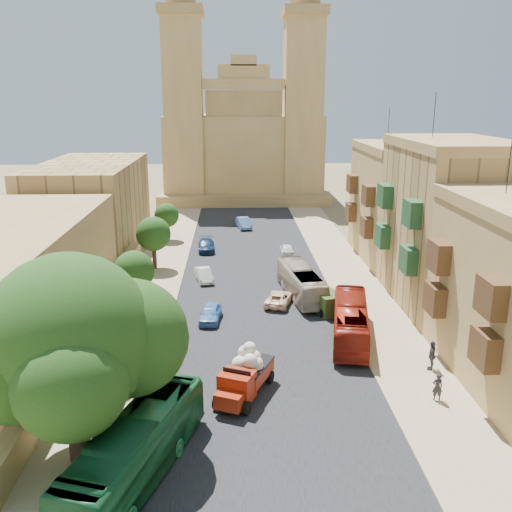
{
  "coord_description": "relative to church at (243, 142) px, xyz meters",
  "views": [
    {
      "loc": [
        -1.94,
        -20.54,
        17.08
      ],
      "look_at": [
        0.0,
        26.0,
        4.0
      ],
      "focal_mm": 40.0,
      "sensor_mm": 36.0,
      "label": 1
    }
  ],
  "objects": [
    {
      "name": "bus_green_north",
      "position": [
        -6.5,
        -76.31,
        -8.0
      ],
      "size": [
        5.81,
        11.13,
        3.03
      ],
      "primitive_type": "imported",
      "rotation": [
        0.0,
        0.0,
        -0.32
      ],
      "color": "#16572C",
      "rests_on": "ground"
    },
    {
      "name": "townhouse_c",
      "position": [
        15.95,
        -53.61,
        -2.61
      ],
      "size": [
        9.0,
        14.0,
        17.4
      ],
      "color": "tan",
      "rests_on": "ground"
    },
    {
      "name": "street_tree_d",
      "position": [
        -10.0,
        -30.61,
        -6.44
      ],
      "size": [
        2.99,
        2.99,
        4.6
      ],
      "color": "#37251B",
      "rests_on": "ground"
    },
    {
      "name": "west_wall",
      "position": [
        -12.5,
        -58.61,
        -8.62
      ],
      "size": [
        1.0,
        40.0,
        1.8
      ],
      "primitive_type": "cube",
      "color": "#A8854C",
      "rests_on": "ground"
    },
    {
      "name": "street_tree_c",
      "position": [
        -10.0,
        -42.61,
        -5.89
      ],
      "size": [
        3.52,
        3.52,
        5.41
      ],
      "color": "#37251B",
      "rests_on": "ground"
    },
    {
      "name": "kerb_west",
      "position": [
        -7.0,
        -48.61,
        -9.46
      ],
      "size": [
        0.25,
        140.0,
        0.12
      ],
      "primitive_type": "cube",
      "color": "#9D8B67",
      "rests_on": "ground"
    },
    {
      "name": "kerb_east",
      "position": [
        7.0,
        -48.61,
        -9.46
      ],
      "size": [
        0.25,
        140.0,
        0.12
      ],
      "primitive_type": "cube",
      "color": "#9D8B67",
      "rests_on": "ground"
    },
    {
      "name": "car_white_b",
      "position": [
        4.05,
        -38.02,
        -8.9
      ],
      "size": [
        1.46,
        3.62,
        1.23
      ],
      "primitive_type": "imported",
      "rotation": [
        0.0,
        0.0,
        3.14
      ],
      "color": "white",
      "rests_on": "ground"
    },
    {
      "name": "pedestrian_a",
      "position": [
        9.82,
        -69.89,
        -8.68
      ],
      "size": [
        0.62,
        0.42,
        1.68
      ],
      "primitive_type": "imported",
      "rotation": [
        0.0,
        0.0,
        3.11
      ],
      "color": "#252227",
      "rests_on": "ground"
    },
    {
      "name": "street_tree_b",
      "position": [
        -10.0,
        -54.61,
        -6.11
      ],
      "size": [
        3.31,
        3.31,
        5.09
      ],
      "color": "#37251B",
      "rests_on": "ground"
    },
    {
      "name": "pedestrian_c",
      "position": [
        10.8,
        -66.07,
        -8.53
      ],
      "size": [
        0.92,
        1.25,
        1.98
      ],
      "primitive_type": "imported",
      "rotation": [
        0.0,
        0.0,
        4.29
      ],
      "color": "#3B3B40",
      "rests_on": "ground"
    },
    {
      "name": "car_cream",
      "position": [
        1.91,
        -53.73,
        -8.95
      ],
      "size": [
        2.98,
        4.46,
        1.14
      ],
      "primitive_type": "imported",
      "rotation": [
        0.0,
        0.0,
        2.85
      ],
      "color": "#FFD4A9",
      "rests_on": "ground"
    },
    {
      "name": "road_surface",
      "position": [
        0.0,
        -48.61,
        -9.51
      ],
      "size": [
        14.0,
        140.0,
        0.01
      ],
      "primitive_type": "cube",
      "color": "black",
      "rests_on": "ground"
    },
    {
      "name": "ground",
      "position": [
        0.0,
        -78.61,
        -9.52
      ],
      "size": [
        260.0,
        260.0,
        0.0
      ],
      "primitive_type": "plane",
      "color": "brown"
    },
    {
      "name": "street_tree_a",
      "position": [
        -10.0,
        -66.61,
        -6.4
      ],
      "size": [
        3.03,
        3.03,
        4.66
      ],
      "color": "#37251B",
      "rests_on": "ground"
    },
    {
      "name": "bus_cream_east",
      "position": [
        4.0,
        -51.87,
        -8.18
      ],
      "size": [
        3.6,
        9.82,
        2.67
      ],
      "primitive_type": "imported",
      "rotation": [
        0.0,
        0.0,
        3.29
      ],
      "color": "#BCAD90",
      "rests_on": "ground"
    },
    {
      "name": "townhouse_d",
      "position": [
        15.95,
        -39.61,
        -3.36
      ],
      "size": [
        9.0,
        14.0,
        15.9
      ],
      "color": "#A8854C",
      "rests_on": "ground"
    },
    {
      "name": "ficus_tree",
      "position": [
        -9.41,
        -74.61,
        -3.39
      ],
      "size": [
        10.36,
        9.53,
        10.36
      ],
      "color": "#37251B",
      "rests_on": "ground"
    },
    {
      "name": "car_dkblue",
      "position": [
        -5.0,
        -36.01,
        -8.86
      ],
      "size": [
        2.07,
        4.6,
        1.31
      ],
      "primitive_type": "imported",
      "rotation": [
        0.0,
        0.0,
        0.05
      ],
      "color": "#10274A",
      "rests_on": "ground"
    },
    {
      "name": "sidewalk_west",
      "position": [
        -9.5,
        -48.61,
        -9.51
      ],
      "size": [
        5.0,
        140.0,
        0.01
      ],
      "primitive_type": "cube",
      "color": "#9D8B67",
      "rests_on": "ground"
    },
    {
      "name": "car_blue_b",
      "position": [
        -0.5,
        -24.4,
        -8.8
      ],
      "size": [
        2.26,
        4.51,
        1.42
      ],
      "primitive_type": "imported",
      "rotation": [
        0.0,
        0.0,
        0.18
      ],
      "color": "#527CBF",
      "rests_on": "ground"
    },
    {
      "name": "olive_pickup",
      "position": [
        5.5,
        -55.16,
        -8.68
      ],
      "size": [
        2.98,
        4.51,
        1.72
      ],
      "color": "#3B4D1D",
      "rests_on": "ground"
    },
    {
      "name": "car_blue_a",
      "position": [
        -3.77,
        -57.17,
        -8.87
      ],
      "size": [
        1.95,
        3.92,
        1.28
      ],
      "primitive_type": "imported",
      "rotation": [
        0.0,
        0.0,
        -0.12
      ],
      "color": "#4C82C7",
      "rests_on": "ground"
    },
    {
      "name": "red_truck",
      "position": [
        -1.35,
        -68.87,
        -8.17
      ],
      "size": [
        3.81,
        5.53,
        3.07
      ],
      "color": "#9A220B",
      "rests_on": "ground"
    },
    {
      "name": "west_building_mid",
      "position": [
        -18.0,
        -34.61,
        -4.52
      ],
      "size": [
        10.0,
        22.0,
        10.0
      ],
      "primitive_type": "cube",
      "color": "tan",
      "rests_on": "ground"
    },
    {
      "name": "car_white_a",
      "position": [
        -4.76,
        -47.0,
        -8.9
      ],
      "size": [
        2.11,
        3.94,
        1.23
      ],
      "primitive_type": "imported",
      "rotation": [
        0.0,
        0.0,
        0.23
      ],
      "color": "silver",
      "rests_on": "ground"
    },
    {
      "name": "bus_red_east",
      "position": [
        6.5,
        -61.06,
        -8.13
      ],
      "size": [
        4.14,
        10.23,
        2.78
      ],
      "primitive_type": "imported",
      "rotation": [
        0.0,
        0.0,
        2.96
      ],
      "color": "maroon",
      "rests_on": "ground"
    },
    {
      "name": "church",
      "position": [
        0.0,
        0.0,
        0.0
      ],
      "size": [
        28.0,
        22.5,
        36.3
      ],
      "color": "#A8854C",
      "rests_on": "ground"
    },
    {
      "name": "west_building_low",
      "position": [
        -18.0,
        -60.61,
        -5.32
      ],
      "size": [
        10.0,
        28.0,
        8.4
      ],
      "primitive_type": "cube",
      "color": "olive",
      "rests_on": "ground"
    },
    {
      "name": "sidewalk_east",
      "position": [
        9.5,
        -48.61,
        -9.51
      ],
      "size": [
        5.0,
        140.0,
        0.01
      ],
      "primitive_type": "cube",
      "color": "#9D8B67",
      "rests_on": "ground"
    }
  ]
}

